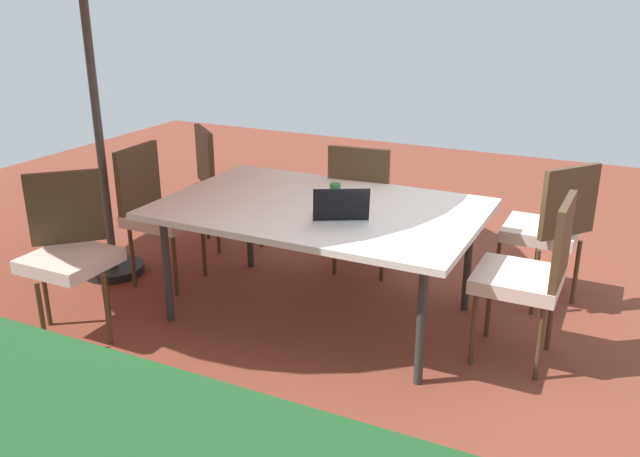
{
  "coord_description": "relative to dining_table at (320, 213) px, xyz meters",
  "views": [
    {
      "loc": [
        -1.73,
        3.53,
        2.03
      ],
      "look_at": [
        0.0,
        0.0,
        0.6
      ],
      "focal_mm": 37.66,
      "sensor_mm": 36.0,
      "label": 1
    }
  ],
  "objects": [
    {
      "name": "chair_northeast",
      "position": [
        1.27,
        0.84,
        -0.15
      ],
      "size": [
        0.59,
        0.59,
        0.98
      ],
      "rotation": [
        0.0,
        0.0,
        3.91
      ],
      "color": "beige",
      "rests_on": "ground_plane"
    },
    {
      "name": "cup",
      "position": [
        -0.01,
        -0.2,
        0.09
      ],
      "size": [
        0.07,
        0.07,
        0.09
      ],
      "primitive_type": "cylinder",
      "color": "#286B33",
      "rests_on": "dining_table"
    },
    {
      "name": "chair_southeast",
      "position": [
        1.26,
        -0.81,
        -0.15
      ],
      "size": [
        0.58,
        0.59,
        0.98
      ],
      "rotation": [
        0.0,
        0.0,
        5.57
      ],
      "color": "beige",
      "rests_on": "ground_plane"
    },
    {
      "name": "chair_west",
      "position": [
        -1.28,
        -0.01,
        -0.15
      ],
      "size": [
        0.46,
        0.46,
        0.98
      ],
      "rotation": [
        0.0,
        0.0,
        1.55
      ],
      "color": "beige",
      "rests_on": "ground_plane"
    },
    {
      "name": "dining_table",
      "position": [
        0.0,
        0.0,
        0.0
      ],
      "size": [
        1.96,
        1.28,
        0.75
      ],
      "color": "silver",
      "rests_on": "ground_plane"
    },
    {
      "name": "laptop",
      "position": [
        -0.22,
        0.19,
        0.09
      ],
      "size": [
        0.4,
        0.37,
        0.21
      ],
      "rotation": [
        0.0,
        0.0,
        0.5
      ],
      "color": "#B7B7BC",
      "rests_on": "dining_table"
    },
    {
      "name": "chair_east",
      "position": [
        1.27,
        0.0,
        -0.15
      ],
      "size": [
        0.47,
        0.46,
        0.98
      ],
      "rotation": [
        0.0,
        0.0,
        4.76
      ],
      "color": "beige",
      "rests_on": "ground_plane"
    },
    {
      "name": "chair_southwest",
      "position": [
        -1.26,
        -0.83,
        -0.15
      ],
      "size": [
        0.58,
        0.58,
        0.98
      ],
      "rotation": [
        0.0,
        0.0,
        0.92
      ],
      "color": "beige",
      "rests_on": "ground_plane"
    },
    {
      "name": "chair_south",
      "position": [
        0.03,
        -0.78,
        -0.15
      ],
      "size": [
        0.47,
        0.48,
        0.98
      ],
      "rotation": [
        0.0,
        0.0,
        0.1
      ],
      "color": "beige",
      "rests_on": "ground_plane"
    },
    {
      "name": "ground_plane",
      "position": [
        0.0,
        0.0,
        -0.71
      ],
      "size": [
        10.0,
        10.0,
        0.02
      ],
      "primitive_type": "cube",
      "color": "brown"
    }
  ]
}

